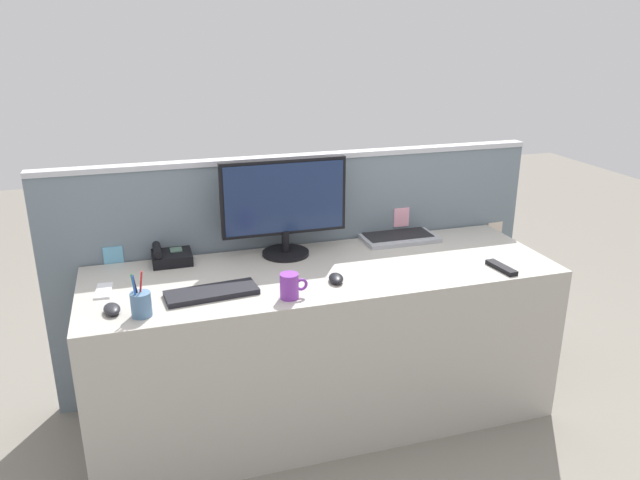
{
  "coord_description": "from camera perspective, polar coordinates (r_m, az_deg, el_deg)",
  "views": [
    {
      "loc": [
        -0.75,
        -2.39,
        1.76
      ],
      "look_at": [
        0.0,
        0.05,
        0.86
      ],
      "focal_mm": 34.56,
      "sensor_mm": 36.0,
      "label": 1
    }
  ],
  "objects": [
    {
      "name": "laptop",
      "position": [
        3.14,
        6.89,
        1.35
      ],
      "size": [
        0.37,
        0.26,
        0.23
      ],
      "color": "#9EA0A8",
      "rests_on": "desk"
    },
    {
      "name": "cubicle_divider",
      "position": [
        3.11,
        -1.82,
        -2.71
      ],
      "size": [
        2.41,
        0.08,
        1.17
      ],
      "color": "slate",
      "rests_on": "ground_plane"
    },
    {
      "name": "coffee_mug",
      "position": [
        2.42,
        -2.8,
        -4.27
      ],
      "size": [
        0.11,
        0.07,
        0.1
      ],
      "color": "purple",
      "rests_on": "desk"
    },
    {
      "name": "desktop_monitor",
      "position": [
        2.81,
        -3.33,
        3.42
      ],
      "size": [
        0.58,
        0.22,
        0.45
      ],
      "color": "black",
      "rests_on": "desk"
    },
    {
      "name": "computer_mouse_right_hand",
      "position": [
        2.44,
        -18.71,
        -6.07
      ],
      "size": [
        0.07,
        0.11,
        0.03
      ],
      "primitive_type": "ellipsoid",
      "rotation": [
        0.0,
        0.0,
        0.15
      ],
      "color": "#232328",
      "rests_on": "desk"
    },
    {
      "name": "desk",
      "position": [
        2.87,
        0.3,
        -9.58
      ],
      "size": [
        2.06,
        0.69,
        0.74
      ],
      "primitive_type": "cube",
      "color": "#ADA89E",
      "rests_on": "ground_plane"
    },
    {
      "name": "cell_phone_white_slab",
      "position": [
        2.63,
        -19.4,
        -4.46
      ],
      "size": [
        0.07,
        0.15,
        0.01
      ],
      "primitive_type": "cube",
      "rotation": [
        0.0,
        0.0,
        -0.08
      ],
      "color": "silver",
      "rests_on": "desk"
    },
    {
      "name": "ground_plane",
      "position": [
        3.06,
        0.29,
        -15.63
      ],
      "size": [
        10.0,
        10.0,
        0.0
      ],
      "primitive_type": "plane",
      "color": "slate"
    },
    {
      "name": "keyboard_main",
      "position": [
        2.49,
        -10.0,
        -4.81
      ],
      "size": [
        0.37,
        0.17,
        0.02
      ],
      "primitive_type": "cube",
      "rotation": [
        0.0,
        0.0,
        0.09
      ],
      "color": "black",
      "rests_on": "desk"
    },
    {
      "name": "pen_cup",
      "position": [
        2.37,
        -16.25,
        -5.68
      ],
      "size": [
        0.08,
        0.08,
        0.18
      ],
      "color": "#4C7093",
      "rests_on": "desk"
    },
    {
      "name": "computer_mouse_left_hand",
      "position": [
        2.58,
        1.5,
        -3.56
      ],
      "size": [
        0.08,
        0.11,
        0.03
      ],
      "primitive_type": "ellipsoid",
      "rotation": [
        0.0,
        0.0,
        -0.19
      ],
      "color": "black",
      "rests_on": "desk"
    },
    {
      "name": "desk_phone",
      "position": [
        2.86,
        -13.71,
        -1.47
      ],
      "size": [
        0.18,
        0.17,
        0.08
      ],
      "color": "black",
      "rests_on": "desk"
    },
    {
      "name": "tv_remote",
      "position": [
        2.82,
        16.45,
        -2.46
      ],
      "size": [
        0.06,
        0.17,
        0.02
      ],
      "primitive_type": "cube",
      "rotation": [
        0.0,
        0.0,
        0.11
      ],
      "color": "black",
      "rests_on": "desk"
    }
  ]
}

